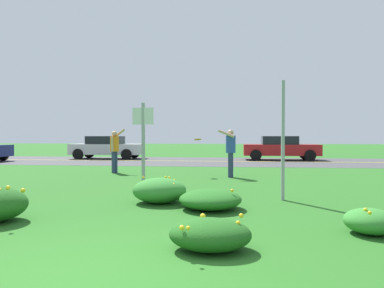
# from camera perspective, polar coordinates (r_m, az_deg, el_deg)

# --- Properties ---
(ground_plane) EXTENTS (120.00, 120.00, 0.00)m
(ground_plane) POSITION_cam_1_polar(r_m,az_deg,el_deg) (12.76, -0.55, -5.31)
(ground_plane) COLOR #26601E
(highway_strip) EXTENTS (120.00, 7.77, 0.01)m
(highway_strip) POSITION_cam_1_polar(r_m,az_deg,el_deg) (21.76, 2.46, -2.62)
(highway_strip) COLOR #424244
(highway_strip) RESTS_ON ground
(highway_center_stripe) EXTENTS (120.00, 0.16, 0.00)m
(highway_center_stripe) POSITION_cam_1_polar(r_m,az_deg,el_deg) (21.76, 2.46, -2.60)
(highway_center_stripe) COLOR yellow
(highway_center_stripe) RESTS_ON ground
(daylily_clump_front_left) EXTENTS (1.23, 1.30, 0.42)m
(daylily_clump_front_left) POSITION_cam_1_polar(r_m,az_deg,el_deg) (7.55, 2.78, -8.33)
(daylily_clump_front_left) COLOR #23661E
(daylily_clump_front_left) RESTS_ON ground
(daylily_clump_front_right) EXTENTS (1.04, 0.89, 0.44)m
(daylily_clump_front_right) POSITION_cam_1_polar(r_m,az_deg,el_deg) (4.90, 2.75, -13.46)
(daylily_clump_front_right) COLOR #1E5619
(daylily_clump_front_right) RESTS_ON ground
(daylily_clump_near_camera) EXTENTS (1.16, 1.12, 0.56)m
(daylily_clump_near_camera) POSITION_cam_1_polar(r_m,az_deg,el_deg) (8.25, -4.93, -6.98)
(daylily_clump_near_camera) COLOR #337F2D
(daylily_clump_near_camera) RESTS_ON ground
(daylily_clump_mid_center) EXTENTS (0.77, 0.80, 0.40)m
(daylily_clump_mid_center) POSITION_cam_1_polar(r_m,az_deg,el_deg) (6.26, 25.34, -10.47)
(daylily_clump_mid_center) COLOR #337F2D
(daylily_clump_mid_center) RESTS_ON ground
(sign_post_near_path) EXTENTS (0.56, 0.10, 2.32)m
(sign_post_near_path) POSITION_cam_1_polar(r_m,az_deg,el_deg) (10.03, -7.37, 1.02)
(sign_post_near_path) COLOR #93969B
(sign_post_near_path) RESTS_ON ground
(sign_post_by_roadside) EXTENTS (0.07, 0.10, 2.69)m
(sign_post_by_roadside) POSITION_cam_1_polar(r_m,az_deg,el_deg) (8.73, 13.55, 0.52)
(sign_post_by_roadside) COLOR #93969B
(sign_post_by_roadside) RESTS_ON ground
(person_thrower_orange_shirt) EXTENTS (0.57, 0.53, 1.75)m
(person_thrower_orange_shirt) POSITION_cam_1_polar(r_m,az_deg,el_deg) (15.17, -11.59, -0.55)
(person_thrower_orange_shirt) COLOR orange
(person_thrower_orange_shirt) RESTS_ON ground
(person_catcher_blue_shirt) EXTENTS (0.61, 0.53, 1.68)m
(person_catcher_blue_shirt) POSITION_cam_1_polar(r_m,az_deg,el_deg) (13.30, 5.83, -0.70)
(person_catcher_blue_shirt) COLOR #2D4C9E
(person_catcher_blue_shirt) RESTS_ON ground
(frisbee_orange) EXTENTS (0.27, 0.26, 0.08)m
(frisbee_orange) POSITION_cam_1_polar(r_m,az_deg,el_deg) (13.64, 0.87, 0.69)
(frisbee_orange) COLOR orange
(car_silver_center_left) EXTENTS (4.50, 2.00, 1.45)m
(car_silver_center_left) POSITION_cam_1_polar(r_m,az_deg,el_deg) (24.82, -12.74, -0.48)
(car_silver_center_left) COLOR #B7BABF
(car_silver_center_left) RESTS_ON ground
(car_red_center_right) EXTENTS (4.50, 2.00, 1.45)m
(car_red_center_right) POSITION_cam_1_polar(r_m,az_deg,el_deg) (23.57, 13.21, -0.57)
(car_red_center_right) COLOR maroon
(car_red_center_right) RESTS_ON ground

